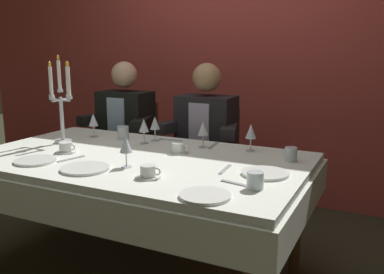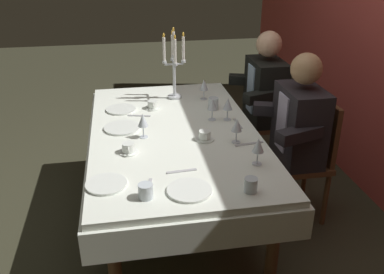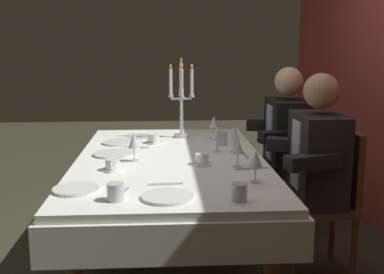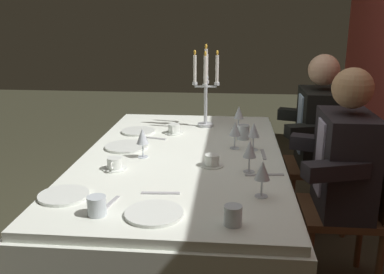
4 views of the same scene
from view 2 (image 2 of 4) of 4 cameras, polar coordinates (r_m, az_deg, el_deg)
ground_plane at (r=3.20m, az=-2.22°, el=-11.26°), size 12.00×12.00×0.00m
dining_table at (r=2.87m, az=-2.43°, el=-1.26°), size 1.94×1.14×0.74m
candelabra at (r=3.33m, az=-2.46°, el=9.65°), size 0.19×0.19×0.56m
dinner_plate_0 at (r=2.15m, az=-0.36°, el=-7.25°), size 0.23×0.23×0.01m
dinner_plate_1 at (r=3.20m, az=-9.62°, el=3.72°), size 0.22×0.22×0.01m
dinner_plate_2 at (r=2.88m, az=-9.46°, el=1.25°), size 0.25×0.25×0.01m
dinner_plate_3 at (r=2.25m, az=-11.58°, el=-6.29°), size 0.22×0.22×0.01m
wine_glass_0 at (r=3.35m, az=1.64°, el=7.02°), size 0.07×0.07×0.16m
wine_glass_1 at (r=2.69m, az=-6.70°, el=2.21°), size 0.07×0.07×0.16m
wine_glass_2 at (r=2.95m, az=2.79°, el=4.41°), size 0.07×0.07×0.16m
wine_glass_3 at (r=2.38m, az=9.00°, el=-1.24°), size 0.07×0.07×0.16m
wine_glass_4 at (r=2.62m, az=6.11°, el=1.53°), size 0.07×0.07×0.16m
wine_glass_5 at (r=2.96m, az=4.89°, el=4.44°), size 0.07×0.07×0.16m
water_tumbler_0 at (r=2.10m, az=-6.32°, el=-7.33°), size 0.08×0.08×0.08m
water_tumbler_1 at (r=3.17m, az=2.91°, el=4.57°), size 0.08×0.08×0.09m
water_tumbler_2 at (r=2.16m, az=8.01°, el=-6.48°), size 0.07×0.07×0.08m
coffee_cup_0 at (r=2.55m, az=-8.65°, el=-1.55°), size 0.13×0.12×0.06m
coffee_cup_1 at (r=3.20m, az=-5.38°, el=4.35°), size 0.13×0.12×0.06m
coffee_cup_2 at (r=2.68m, az=1.74°, el=0.15°), size 0.13×0.12×0.06m
spoon_0 at (r=2.33m, az=-1.42°, el=-4.66°), size 0.03×0.17×0.01m
knife_1 at (r=2.65m, az=7.78°, el=-0.92°), size 0.04×0.19×0.01m
fork_2 at (r=3.08m, az=-7.21°, el=2.89°), size 0.06×0.17×0.01m
fork_3 at (r=2.20m, az=-5.88°, el=-6.81°), size 0.17×0.05×0.01m
fork_4 at (r=2.93m, az=6.26°, el=1.81°), size 0.17×0.02×0.01m
seated_diner_0 at (r=3.65m, az=10.04°, el=6.22°), size 0.63×0.48×1.24m
seated_diner_1 at (r=3.02m, az=14.54°, el=1.67°), size 0.63×0.48×1.24m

